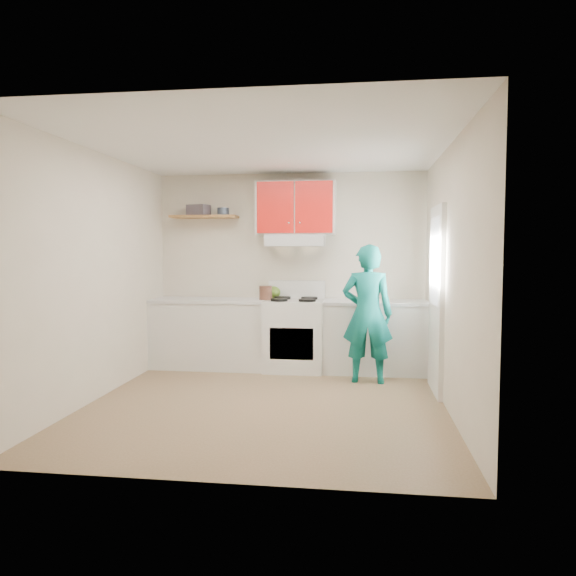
# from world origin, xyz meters

# --- Properties ---
(floor) EXTENTS (3.80, 3.80, 0.00)m
(floor) POSITION_xyz_m (0.00, 0.00, 0.00)
(floor) COLOR brown
(floor) RESTS_ON ground
(ceiling) EXTENTS (3.60, 3.80, 0.04)m
(ceiling) POSITION_xyz_m (0.00, 0.00, 2.60)
(ceiling) COLOR white
(ceiling) RESTS_ON floor
(back_wall) EXTENTS (3.60, 0.04, 2.60)m
(back_wall) POSITION_xyz_m (0.00, 1.90, 1.30)
(back_wall) COLOR beige
(back_wall) RESTS_ON floor
(front_wall) EXTENTS (3.60, 0.04, 2.60)m
(front_wall) POSITION_xyz_m (0.00, -1.90, 1.30)
(front_wall) COLOR beige
(front_wall) RESTS_ON floor
(left_wall) EXTENTS (0.04, 3.80, 2.60)m
(left_wall) POSITION_xyz_m (-1.80, 0.00, 1.30)
(left_wall) COLOR beige
(left_wall) RESTS_ON floor
(right_wall) EXTENTS (0.04, 3.80, 2.60)m
(right_wall) POSITION_xyz_m (1.80, 0.00, 1.30)
(right_wall) COLOR beige
(right_wall) RESTS_ON floor
(door) EXTENTS (0.05, 0.85, 2.05)m
(door) POSITION_xyz_m (1.78, 0.70, 1.02)
(door) COLOR white
(door) RESTS_ON floor
(door_glass) EXTENTS (0.01, 0.55, 0.95)m
(door_glass) POSITION_xyz_m (1.75, 0.70, 1.45)
(door_glass) COLOR white
(door_glass) RESTS_ON door
(counter_left) EXTENTS (1.52, 0.60, 0.90)m
(counter_left) POSITION_xyz_m (-1.04, 1.60, 0.45)
(counter_left) COLOR silver
(counter_left) RESTS_ON floor
(counter_right) EXTENTS (1.32, 0.60, 0.90)m
(counter_right) POSITION_xyz_m (1.14, 1.60, 0.45)
(counter_right) COLOR silver
(counter_right) RESTS_ON floor
(stove) EXTENTS (0.76, 0.65, 0.92)m
(stove) POSITION_xyz_m (0.10, 1.57, 0.46)
(stove) COLOR white
(stove) RESTS_ON floor
(range_hood) EXTENTS (0.76, 0.44, 0.15)m
(range_hood) POSITION_xyz_m (0.10, 1.68, 1.70)
(range_hood) COLOR silver
(range_hood) RESTS_ON back_wall
(upper_cabinets) EXTENTS (1.02, 0.33, 0.70)m
(upper_cabinets) POSITION_xyz_m (0.10, 1.73, 2.12)
(upper_cabinets) COLOR red
(upper_cabinets) RESTS_ON back_wall
(shelf) EXTENTS (0.90, 0.30, 0.04)m
(shelf) POSITION_xyz_m (-1.15, 1.75, 2.02)
(shelf) COLOR brown
(shelf) RESTS_ON back_wall
(books) EXTENTS (0.32, 0.26, 0.14)m
(books) POSITION_xyz_m (-1.22, 1.73, 2.11)
(books) COLOR #423A42
(books) RESTS_ON shelf
(tin) EXTENTS (0.19, 0.19, 0.10)m
(tin) POSITION_xyz_m (-0.88, 1.71, 2.09)
(tin) COLOR #333D4C
(tin) RESTS_ON shelf
(kettle) EXTENTS (0.23, 0.23, 0.16)m
(kettle) POSITION_xyz_m (-0.22, 1.82, 1.00)
(kettle) COLOR #5B8525
(kettle) RESTS_ON stove
(crock) EXTENTS (0.22, 0.22, 0.20)m
(crock) POSITION_xyz_m (-0.28, 1.59, 1.00)
(crock) COLOR #4C2D21
(crock) RESTS_ON counter_left
(cutting_board) EXTENTS (0.35, 0.30, 0.02)m
(cutting_board) POSITION_xyz_m (0.73, 1.49, 0.91)
(cutting_board) COLOR olive
(cutting_board) RESTS_ON counter_right
(silicone_mat) EXTENTS (0.34, 0.29, 0.01)m
(silicone_mat) POSITION_xyz_m (1.46, 1.58, 0.90)
(silicone_mat) COLOR red
(silicone_mat) RESTS_ON counter_right
(person) EXTENTS (0.61, 0.42, 1.64)m
(person) POSITION_xyz_m (1.03, 1.04, 0.82)
(person) COLOR #0C6E69
(person) RESTS_ON floor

